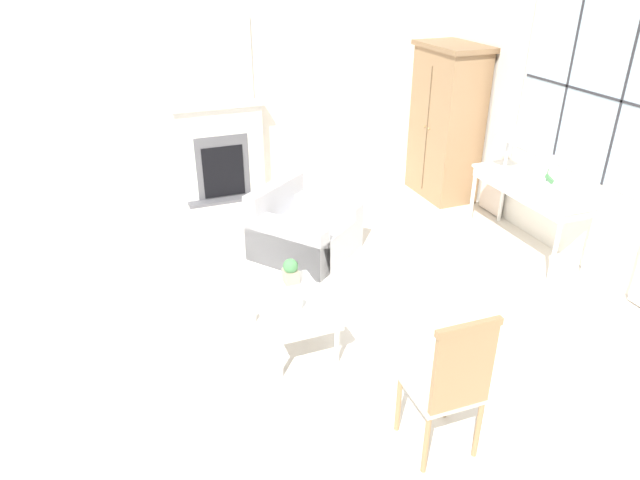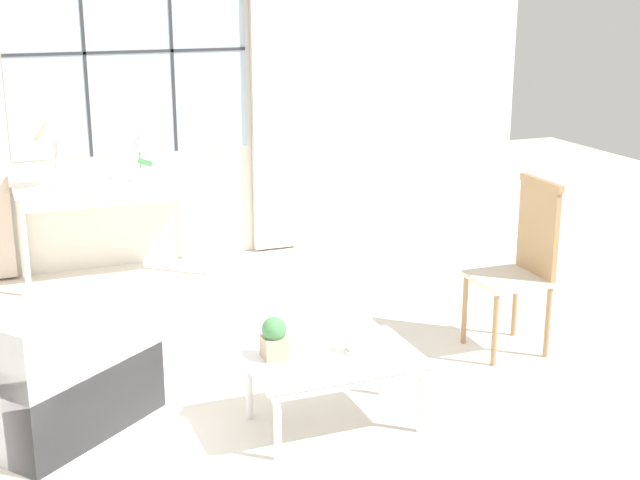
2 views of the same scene
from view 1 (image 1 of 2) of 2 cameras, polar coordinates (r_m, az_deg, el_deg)
ground_plane at (r=5.37m, az=-1.62°, el=-6.84°), size 14.00×14.00×0.00m
wall_back_windowed at (r=6.35m, az=25.22°, el=10.09°), size 7.20×0.14×2.80m
wall_left at (r=7.69m, az=-5.33°, el=15.05°), size 0.06×7.20×2.80m
fireplace at (r=7.58m, az=-10.01°, el=9.55°), size 0.34×1.20×2.29m
armoire at (r=7.69m, az=12.49°, el=11.39°), size 1.02×0.61×1.97m
console_table at (r=6.51m, az=20.39°, el=4.69°), size 1.47×0.51×0.78m
table_lamp at (r=6.58m, az=18.51°, el=10.44°), size 0.30×0.30×0.60m
potted_orchid at (r=6.25m, az=21.77°, el=5.83°), size 0.16×0.12×0.39m
armchair_upholstered at (r=6.20m, az=-1.76°, el=0.81°), size 1.31×1.30×0.74m
side_chair_wooden at (r=3.72m, az=13.04°, el=-13.55°), size 0.45×0.45×1.11m
coffee_table at (r=4.76m, az=-2.80°, el=-6.62°), size 0.89×0.58×0.40m
potted_plant_small at (r=4.94m, az=-2.95°, el=-3.07°), size 0.13×0.13×0.23m
pillar_candle at (r=4.61m, az=-2.30°, el=-6.34°), size 0.12×0.12×0.14m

